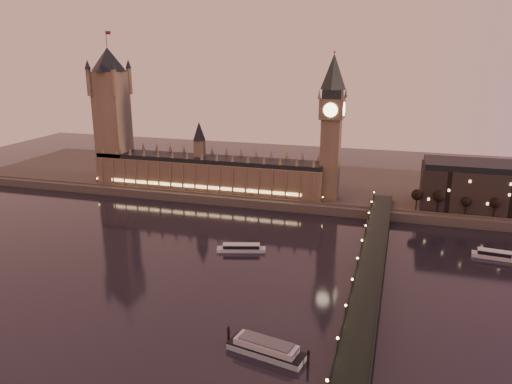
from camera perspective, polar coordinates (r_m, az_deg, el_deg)
ground at (r=272.21m, az=-7.13°, el=-8.11°), size 700.00×700.00×0.00m
far_embankment at (r=412.59m, az=5.88°, el=0.82°), size 560.00×130.00×6.00m
palace_of_westminster at (r=386.07m, az=-5.58°, el=2.63°), size 180.00×26.62×52.00m
victoria_tower at (r=415.03m, az=-16.17°, el=9.20°), size 31.68×31.68×118.00m
big_ben at (r=354.09m, az=8.65°, el=8.26°), size 17.68×17.68×104.00m
westminster_bridge at (r=250.16m, az=12.72°, el=-9.27°), size 13.20×260.00×15.30m
bare_tree_0 at (r=349.06m, az=17.72°, el=-0.54°), size 6.39×6.39×13.00m
bare_tree_1 at (r=349.95m, az=20.36°, el=-0.75°), size 6.39×6.39×13.00m
bare_tree_2 at (r=351.59m, az=22.99°, el=-0.95°), size 6.39×6.39×13.00m
bare_tree_3 at (r=353.96m, az=25.58°, el=-1.16°), size 6.39×6.39×13.00m
cruise_boat_a at (r=285.00m, az=-1.69°, el=-6.42°), size 28.04×13.19×4.39m
cruise_boat_c at (r=305.25m, az=25.56°, el=-6.50°), size 23.21×8.48×4.54m
moored_barge at (r=196.06m, az=1.16°, el=-17.43°), size 34.07×14.47×6.38m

